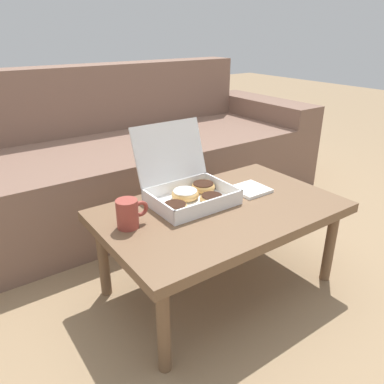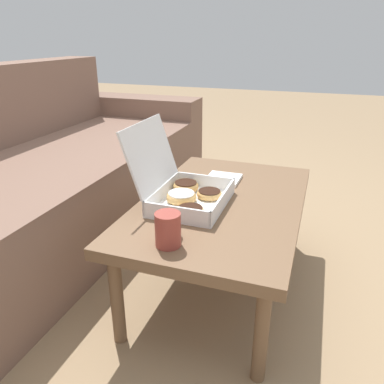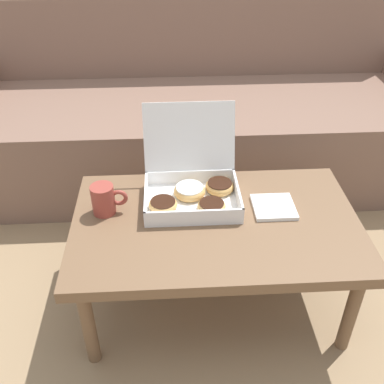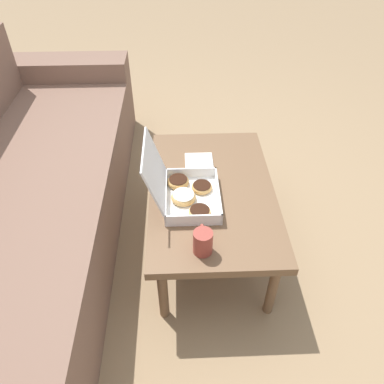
{
  "view_description": "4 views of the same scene",
  "coord_description": "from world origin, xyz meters",
  "views": [
    {
      "loc": [
        -0.87,
        -1.18,
        1.04
      ],
      "look_at": [
        -0.07,
        -0.05,
        0.43
      ],
      "focal_mm": 35.0,
      "sensor_mm": 36.0,
      "label": 1
    },
    {
      "loc": [
        -1.28,
        -0.47,
        0.97
      ],
      "look_at": [
        -0.07,
        -0.05,
        0.43
      ],
      "focal_mm": 35.0,
      "sensor_mm": 36.0,
      "label": 2
    },
    {
      "loc": [
        -0.15,
        -1.31,
        1.33
      ],
      "look_at": [
        -0.07,
        -0.05,
        0.43
      ],
      "focal_mm": 42.0,
      "sensor_mm": 36.0,
      "label": 3
    },
    {
      "loc": [
        -1.34,
        -0.0,
        1.56
      ],
      "look_at": [
        -0.07,
        -0.05,
        0.43
      ],
      "focal_mm": 35.0,
      "sensor_mm": 36.0,
      "label": 4
    }
  ],
  "objects": [
    {
      "name": "pastry_box",
      "position": [
        -0.07,
        -0.01,
        0.44
      ],
      "size": [
        0.33,
        0.33,
        0.3
      ],
      "color": "white",
      "rests_on": "coffee_table"
    },
    {
      "name": "coffee_table",
      "position": [
        0.0,
        -0.15,
        0.34
      ],
      "size": [
        0.97,
        0.59,
        0.38
      ],
      "color": "brown",
      "rests_on": "ground_plane"
    },
    {
      "name": "couch",
      "position": [
        0.0,
        0.84,
        0.29
      ],
      "size": [
        2.58,
        0.89,
        0.84
      ],
      "color": "#7A5B4C",
      "rests_on": "ground_plane"
    },
    {
      "name": "ground_plane",
      "position": [
        0.0,
        0.0,
        0.0
      ],
      "size": [
        12.0,
        12.0,
        0.0
      ],
      "primitive_type": "plane",
      "color": "#937756"
    },
    {
      "name": "coffee_mug",
      "position": [
        -0.37,
        -0.08,
        0.44
      ],
      "size": [
        0.12,
        0.08,
        0.11
      ],
      "color": "#993D33",
      "rests_on": "coffee_table"
    },
    {
      "name": "napkin_stack",
      "position": [
        0.21,
        -0.1,
        0.39
      ],
      "size": [
        0.14,
        0.14,
        0.01
      ],
      "color": "white",
      "rests_on": "coffee_table"
    }
  ]
}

